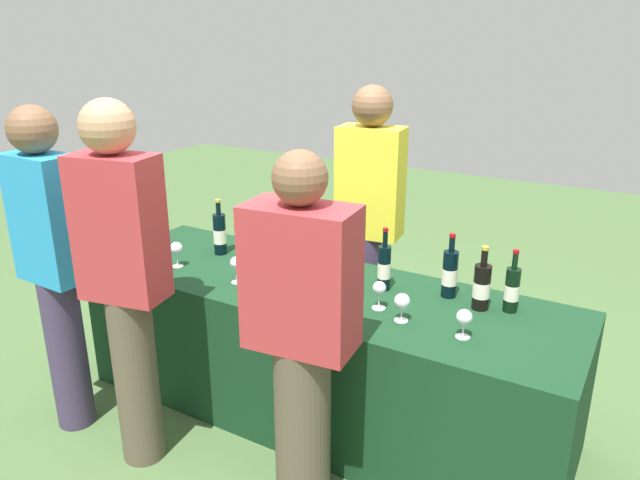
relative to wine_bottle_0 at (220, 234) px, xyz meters
The scene contains 19 objects.
ground_plane 1.15m from the wine_bottle_0, ahead, with size 12.00×12.00×0.00m, color #476638.
tasting_table 0.90m from the wine_bottle_0, ahead, with size 2.61×0.82×0.75m, color #14381E.
wine_bottle_0 is the anchor object (origin of this frame).
wine_bottle_1 0.47m from the wine_bottle_0, ahead, with size 0.08×0.08×0.32m.
wine_bottle_2 0.74m from the wine_bottle_0, ahead, with size 0.07×0.07×0.34m.
wine_bottle_3 1.04m from the wine_bottle_0, ahead, with size 0.07×0.07×0.33m.
wine_bottle_4 1.35m from the wine_bottle_0, ahead, with size 0.07×0.07×0.32m.
wine_bottle_5 1.52m from the wine_bottle_0, ahead, with size 0.08×0.08×0.31m.
wine_bottle_6 1.65m from the wine_bottle_0, ahead, with size 0.07×0.07×0.30m.
wine_glass_0 0.29m from the wine_bottle_0, 104.82° to the right, with size 0.07×0.07×0.14m.
wine_glass_1 0.46m from the wine_bottle_0, 40.25° to the right, with size 0.06×0.06×0.14m.
wine_glass_2 0.76m from the wine_bottle_0, 17.58° to the right, with size 0.07×0.07×0.14m.
wine_glass_3 1.13m from the wine_bottle_0, 10.17° to the right, with size 0.06×0.06×0.14m.
wine_glass_4 1.28m from the wine_bottle_0, 11.90° to the right, with size 0.07×0.07×0.13m.
wine_glass_5 1.57m from the wine_bottle_0, 10.08° to the right, with size 0.07×0.07×0.13m.
server_pouring 0.88m from the wine_bottle_0, 34.13° to the left, with size 0.39×0.25×1.71m.
guest_0 0.92m from the wine_bottle_0, 111.47° to the right, with size 0.35×0.22×1.68m.
guest_1 0.89m from the wine_bottle_0, 78.55° to the right, with size 0.40×0.27×1.74m.
guest_2 1.25m from the wine_bottle_0, 35.67° to the right, with size 0.46×0.29×1.58m.
Camera 1 is at (1.44, -2.45, 2.00)m, focal length 33.90 mm.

